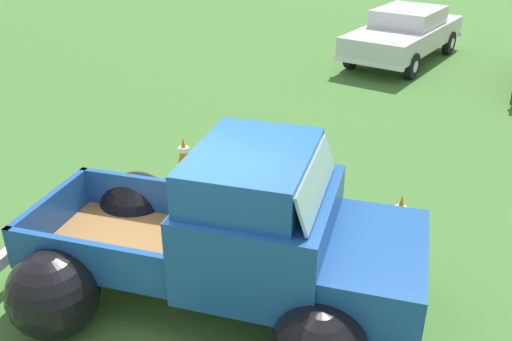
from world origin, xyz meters
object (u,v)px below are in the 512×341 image
at_px(lane_cone_0, 184,156).
at_px(show_car_0, 405,33).
at_px(lane_cone_1, 400,217).
at_px(vintage_pickup_truck, 239,246).

bearing_deg(lane_cone_0, show_car_0, 81.27).
relative_size(show_car_0, lane_cone_0, 7.77).
relative_size(lane_cone_0, lane_cone_1, 1.00).
xyz_separation_m(vintage_pickup_truck, lane_cone_0, (-2.44, 2.41, -0.45)).
height_order(vintage_pickup_truck, lane_cone_0, vintage_pickup_truck).
xyz_separation_m(vintage_pickup_truck, lane_cone_1, (1.22, 2.18, -0.45)).
xyz_separation_m(vintage_pickup_truck, show_car_0, (-1.10, 11.13, 0.03)).
height_order(show_car_0, lane_cone_0, show_car_0).
relative_size(vintage_pickup_truck, show_car_0, 1.00).
bearing_deg(vintage_pickup_truck, lane_cone_1, 48.74).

